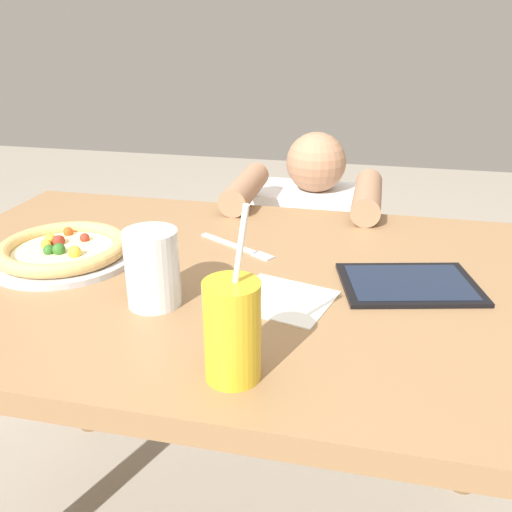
% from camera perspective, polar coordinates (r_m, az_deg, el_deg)
% --- Properties ---
extents(dining_table, '(1.29, 0.83, 0.75)m').
position_cam_1_polar(dining_table, '(1.09, -2.76, -7.12)').
color(dining_table, '#936D47').
rests_on(dining_table, ground).
extents(pizza_near, '(0.29, 0.29, 0.04)m').
position_cam_1_polar(pizza_near, '(1.15, -19.53, 0.53)').
color(pizza_near, '#B7B7BC').
rests_on(pizza_near, dining_table).
extents(drink_cup_colored, '(0.08, 0.08, 0.25)m').
position_cam_1_polar(drink_cup_colored, '(0.71, -2.49, -7.78)').
color(drink_cup_colored, gold).
rests_on(drink_cup_colored, dining_table).
extents(water_cup_clear, '(0.09, 0.09, 0.13)m').
position_cam_1_polar(water_cup_clear, '(0.91, -10.82, -1.20)').
color(water_cup_clear, silver).
rests_on(water_cup_clear, dining_table).
extents(paper_napkin, '(0.19, 0.18, 0.00)m').
position_cam_1_polar(paper_napkin, '(0.94, 2.81, -4.57)').
color(paper_napkin, white).
rests_on(paper_napkin, dining_table).
extents(fork, '(0.18, 0.12, 0.00)m').
position_cam_1_polar(fork, '(1.15, -1.78, 0.92)').
color(fork, silver).
rests_on(fork, dining_table).
extents(tablet, '(0.27, 0.22, 0.01)m').
position_cam_1_polar(tablet, '(1.02, 15.74, -2.83)').
color(tablet, black).
rests_on(tablet, dining_table).
extents(diner_seated, '(0.39, 0.51, 0.90)m').
position_cam_1_polar(diner_seated, '(1.76, 5.72, -2.88)').
color(diner_seated, '#333847').
rests_on(diner_seated, ground).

